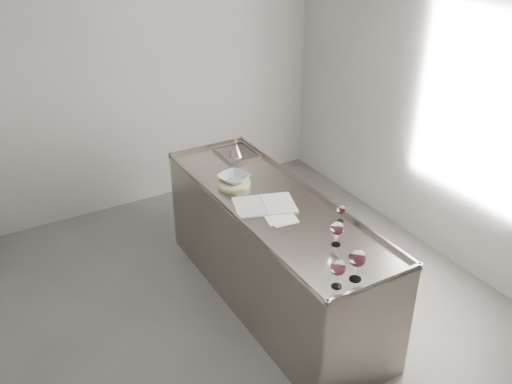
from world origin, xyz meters
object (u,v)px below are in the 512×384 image
notebook (265,205)px  wine_funnel (236,151)px  wine_glass_small (341,210)px  ceramic_bowl (234,178)px  counter (273,252)px  wine_glass_right (337,229)px  wine_glass_middle (357,259)px  wine_glass_left (338,268)px

notebook → wine_funnel: bearing=93.9°
wine_glass_small → wine_funnel: wine_funnel is taller
ceramic_bowl → counter: bearing=-74.6°
notebook → counter: bearing=24.9°
wine_glass_right → notebook: 0.73m
counter → wine_glass_right: (0.06, -0.71, 0.59)m
wine_glass_middle → wine_glass_small: 0.70m
wine_glass_middle → wine_glass_small: (0.35, 0.60, -0.06)m
wine_glass_left → notebook: (0.13, 1.07, -0.13)m
wine_glass_left → ceramic_bowl: size_ratio=0.80×
counter → wine_funnel: wine_funnel is taller
wine_glass_right → ceramic_bowl: (-0.18, 1.14, -0.08)m
counter → wine_glass_middle: 1.25m
wine_glass_right → notebook: bearing=102.1°
wine_glass_middle → wine_glass_left: bearing=180.0°
wine_glass_small → notebook: (-0.36, 0.47, -0.08)m
counter → wine_glass_right: bearing=-85.2°
notebook → ceramic_bowl: size_ratio=2.23×
wine_glass_left → wine_funnel: bearing=79.6°
counter → notebook: (-0.09, -0.01, 0.47)m
wine_glass_small → notebook: 0.60m
wine_glass_middle → ceramic_bowl: (-0.05, 1.51, -0.10)m
wine_glass_right → wine_glass_small: wine_glass_right is taller
wine_glass_right → wine_funnel: 1.60m
ceramic_bowl → wine_glass_right: bearing=-81.1°
counter → wine_funnel: size_ratio=13.20×
wine_glass_left → wine_glass_right: bearing=53.3°
counter → ceramic_bowl: size_ratio=10.08×
counter → notebook: counter is taller
wine_glass_right → ceramic_bowl: 1.16m
counter → wine_glass_right: size_ratio=13.53×
wine_glass_small → wine_funnel: bearing=95.4°
notebook → wine_funnel: wine_funnel is taller
notebook → wine_glass_left: bearing=-78.3°
wine_glass_small → ceramic_bowl: bearing=113.4°
wine_glass_small → ceramic_bowl: size_ratio=0.53×
counter → wine_glass_small: 0.79m
wine_glass_left → wine_funnel: 2.01m
counter → wine_glass_left: wine_glass_left is taller
notebook → wine_glass_small: bearing=-33.6°
ceramic_bowl → notebook: bearing=-86.3°
wine_glass_left → ceramic_bowl: bearing=86.3°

